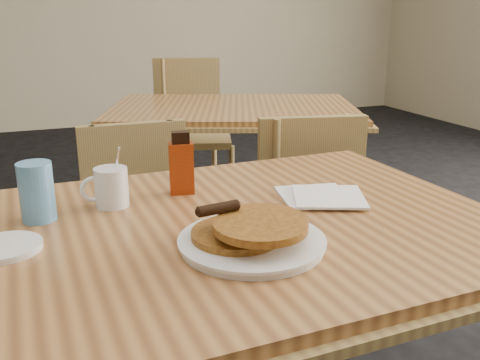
{
  "coord_description": "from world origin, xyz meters",
  "views": [
    {
      "loc": [
        -0.34,
        -0.94,
        1.19
      ],
      "look_at": [
        0.03,
        0.03,
        0.86
      ],
      "focal_mm": 40.0,
      "sensor_mm": 36.0,
      "label": 1
    }
  ],
  "objects_px": {
    "neighbor_table": "(233,114)",
    "pancake_plate": "(252,235)",
    "blue_tumbler": "(37,192)",
    "syrup_bottle": "(181,165)",
    "chair_neighbor_far": "(192,120)",
    "chair_neighbor_near": "(298,202)",
    "chair_main_far": "(142,223)",
    "main_table": "(207,242)",
    "coffee_mug": "(110,187)"
  },
  "relations": [
    {
      "from": "neighbor_table",
      "to": "pancake_plate",
      "type": "xyz_separation_m",
      "value": [
        -0.54,
        -1.55,
        0.07
      ]
    },
    {
      "from": "blue_tumbler",
      "to": "syrup_bottle",
      "type": "bearing_deg",
      "value": 10.94
    },
    {
      "from": "blue_tumbler",
      "to": "neighbor_table",
      "type": "bearing_deg",
      "value": 53.79
    },
    {
      "from": "chair_neighbor_far",
      "to": "chair_neighbor_near",
      "type": "height_order",
      "value": "chair_neighbor_far"
    },
    {
      "from": "neighbor_table",
      "to": "blue_tumbler",
      "type": "height_order",
      "value": "blue_tumbler"
    },
    {
      "from": "blue_tumbler",
      "to": "chair_main_far",
      "type": "bearing_deg",
      "value": 60.03
    },
    {
      "from": "neighbor_table",
      "to": "blue_tumbler",
      "type": "relative_size",
      "value": 11.01
    },
    {
      "from": "pancake_plate",
      "to": "neighbor_table",
      "type": "bearing_deg",
      "value": 70.97
    },
    {
      "from": "neighbor_table",
      "to": "syrup_bottle",
      "type": "bearing_deg",
      "value": -115.92
    },
    {
      "from": "main_table",
      "to": "blue_tumbler",
      "type": "bearing_deg",
      "value": 153.77
    },
    {
      "from": "chair_main_far",
      "to": "main_table",
      "type": "bearing_deg",
      "value": -88.26
    },
    {
      "from": "chair_main_far",
      "to": "chair_neighbor_near",
      "type": "height_order",
      "value": "chair_neighbor_near"
    },
    {
      "from": "pancake_plate",
      "to": "blue_tumbler",
      "type": "xyz_separation_m",
      "value": [
        -0.38,
        0.3,
        0.04
      ]
    },
    {
      "from": "chair_neighbor_near",
      "to": "syrup_bottle",
      "type": "height_order",
      "value": "syrup_bottle"
    },
    {
      "from": "blue_tumbler",
      "to": "pancake_plate",
      "type": "bearing_deg",
      "value": -37.95
    },
    {
      "from": "chair_neighbor_far",
      "to": "coffee_mug",
      "type": "relative_size",
      "value": 6.3
    },
    {
      "from": "chair_neighbor_far",
      "to": "chair_neighbor_near",
      "type": "relative_size",
      "value": 1.09
    },
    {
      "from": "blue_tumbler",
      "to": "coffee_mug",
      "type": "bearing_deg",
      "value": 11.59
    },
    {
      "from": "syrup_bottle",
      "to": "blue_tumbler",
      "type": "bearing_deg",
      "value": -159.46
    },
    {
      "from": "chair_main_far",
      "to": "chair_neighbor_far",
      "type": "xyz_separation_m",
      "value": [
        0.6,
        1.45,
        0.06
      ]
    },
    {
      "from": "pancake_plate",
      "to": "syrup_bottle",
      "type": "distance_m",
      "value": 0.37
    },
    {
      "from": "main_table",
      "to": "pancake_plate",
      "type": "xyz_separation_m",
      "value": [
        0.05,
        -0.13,
        0.06
      ]
    },
    {
      "from": "chair_neighbor_near",
      "to": "pancake_plate",
      "type": "height_order",
      "value": "chair_neighbor_near"
    },
    {
      "from": "pancake_plate",
      "to": "blue_tumbler",
      "type": "height_order",
      "value": "blue_tumbler"
    },
    {
      "from": "coffee_mug",
      "to": "chair_neighbor_far",
      "type": "bearing_deg",
      "value": 71.21
    },
    {
      "from": "coffee_mug",
      "to": "blue_tumbler",
      "type": "distance_m",
      "value": 0.16
    },
    {
      "from": "chair_main_far",
      "to": "pancake_plate",
      "type": "xyz_separation_m",
      "value": [
        0.06,
        -0.85,
        0.29
      ]
    },
    {
      "from": "neighbor_table",
      "to": "chair_neighbor_far",
      "type": "distance_m",
      "value": 0.76
    },
    {
      "from": "chair_neighbor_far",
      "to": "neighbor_table",
      "type": "bearing_deg",
      "value": -72.52
    },
    {
      "from": "chair_main_far",
      "to": "chair_neighbor_near",
      "type": "xyz_separation_m",
      "value": [
        0.59,
        -0.04,
        0.01
      ]
    },
    {
      "from": "chair_neighbor_far",
      "to": "blue_tumbler",
      "type": "distance_m",
      "value": 2.22
    },
    {
      "from": "neighbor_table",
      "to": "chair_main_far",
      "type": "bearing_deg",
      "value": -130.51
    },
    {
      "from": "chair_neighbor_far",
      "to": "coffee_mug",
      "type": "height_order",
      "value": "chair_neighbor_far"
    },
    {
      "from": "coffee_mug",
      "to": "syrup_bottle",
      "type": "relative_size",
      "value": 0.92
    },
    {
      "from": "main_table",
      "to": "pancake_plate",
      "type": "height_order",
      "value": "pancake_plate"
    },
    {
      "from": "coffee_mug",
      "to": "blue_tumbler",
      "type": "bearing_deg",
      "value": -166.14
    },
    {
      "from": "main_table",
      "to": "chair_neighbor_near",
      "type": "xyz_separation_m",
      "value": [
        0.57,
        0.68,
        -0.21
      ]
    },
    {
      "from": "chair_neighbor_near",
      "to": "coffee_mug",
      "type": "distance_m",
      "value": 0.93
    },
    {
      "from": "main_table",
      "to": "coffee_mug",
      "type": "height_order",
      "value": "coffee_mug"
    },
    {
      "from": "neighbor_table",
      "to": "blue_tumbler",
      "type": "distance_m",
      "value": 1.56
    },
    {
      "from": "chair_main_far",
      "to": "coffee_mug",
      "type": "height_order",
      "value": "coffee_mug"
    },
    {
      "from": "chair_main_far",
      "to": "coffee_mug",
      "type": "bearing_deg",
      "value": -106.31
    },
    {
      "from": "main_table",
      "to": "pancake_plate",
      "type": "distance_m",
      "value": 0.16
    },
    {
      "from": "chair_main_far",
      "to": "blue_tumbler",
      "type": "bearing_deg",
      "value": -119.37
    },
    {
      "from": "coffee_mug",
      "to": "syrup_bottle",
      "type": "xyz_separation_m",
      "value": [
        0.18,
        0.03,
        0.03
      ]
    },
    {
      "from": "main_table",
      "to": "pancake_plate",
      "type": "relative_size",
      "value": 4.77
    },
    {
      "from": "syrup_bottle",
      "to": "pancake_plate",
      "type": "bearing_deg",
      "value": -73.85
    },
    {
      "from": "main_table",
      "to": "chair_main_far",
      "type": "distance_m",
      "value": 0.75
    },
    {
      "from": "chair_neighbor_near",
      "to": "chair_neighbor_far",
      "type": "bearing_deg",
      "value": 102.28
    },
    {
      "from": "main_table",
      "to": "syrup_bottle",
      "type": "bearing_deg",
      "value": 87.91
    }
  ]
}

